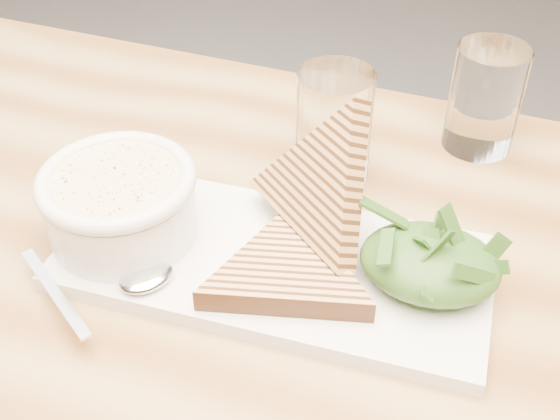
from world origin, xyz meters
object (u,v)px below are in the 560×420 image
(platter, at_px, (273,263))
(glass_far, at_px, (485,99))
(table_top, at_px, (228,336))
(glass_near, at_px, (334,126))
(soup_bowl, at_px, (122,210))

(platter, height_order, glass_far, glass_far)
(table_top, bearing_deg, platter, 72.82)
(glass_near, distance_m, glass_far, 0.16)
(soup_bowl, height_order, glass_far, glass_far)
(soup_bowl, bearing_deg, glass_near, 45.71)
(table_top, bearing_deg, soup_bowl, 152.53)
(platter, xyz_separation_m, soup_bowl, (-0.13, -0.01, 0.03))
(platter, xyz_separation_m, glass_far, (0.15, 0.24, 0.05))
(platter, distance_m, soup_bowl, 0.14)
(glass_near, relative_size, glass_far, 1.01)
(platter, relative_size, glass_near, 3.25)
(platter, bearing_deg, soup_bowl, -177.69)
(table_top, xyz_separation_m, platter, (0.02, 0.06, 0.03))
(soup_bowl, distance_m, glass_near, 0.21)
(table_top, height_order, soup_bowl, soup_bowl)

